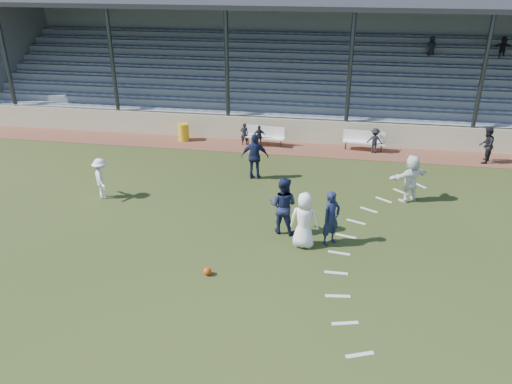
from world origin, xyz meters
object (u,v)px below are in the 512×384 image
bench_left (265,134)px  official (486,145)px  bench_right (364,139)px  trash_bin (184,132)px  player_navy_lead (331,218)px  football (207,271)px  player_white_lead (304,220)px

bench_left → official: bearing=2.5°
bench_left → bench_right: size_ratio=1.00×
trash_bin → player_navy_lead: (7.77, -9.06, 0.46)m
bench_right → football: 12.56m
bench_left → bench_right: bearing=7.1°
football → player_navy_lead: (3.52, 2.47, 0.80)m
trash_bin → football: trash_bin is taller
football → player_navy_lead: 4.37m
bench_right → player_navy_lead: (-1.31, -9.12, 0.34)m
trash_bin → official: (14.48, -0.69, 0.39)m
football → trash_bin: bearing=110.2°
player_navy_lead → bench_left: bearing=66.6°
trash_bin → player_navy_lead: player_navy_lead is taller
football → player_white_lead: size_ratio=0.13×
bench_right → official: (5.41, -0.75, 0.27)m
trash_bin → player_navy_lead: size_ratio=0.48×
player_navy_lead → official: 10.73m
football → bench_left: bearing=90.1°
trash_bin → official: 14.50m
player_white_lead → player_navy_lead: size_ratio=1.02×
bench_left → football: size_ratio=8.42×
bench_left → trash_bin: size_ratio=2.31×
player_navy_lead → trash_bin: bearing=85.8°
football → official: size_ratio=0.14×
bench_right → player_navy_lead: bearing=-93.7°
trash_bin → player_white_lead: 11.68m
bench_right → official: size_ratio=1.21×
player_white_lead → bench_right: bearing=-98.5°
official → bench_left: bearing=-69.6°
player_white_lead → player_navy_lead: player_white_lead is taller
bench_left → player_white_lead: player_white_lead is taller
bench_left → player_white_lead: (2.70, -9.39, 0.36)m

